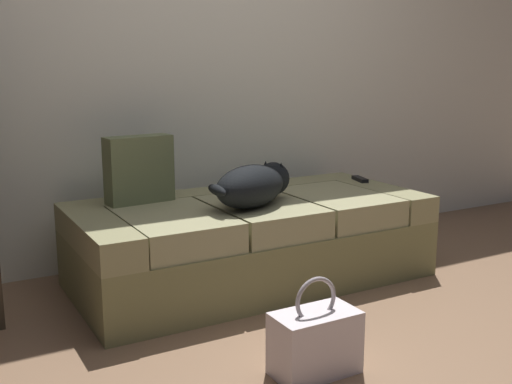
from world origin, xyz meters
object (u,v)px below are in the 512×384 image
couch (251,240)px  throw_pillow (139,169)px  dog_dark (254,185)px  tv_remote (360,179)px  handbag (315,342)px

couch → throw_pillow: bearing=156.4°
dog_dark → throw_pillow: throw_pillow is taller
dog_dark → tv_remote: (0.88, 0.26, -0.09)m
throw_pillow → handbag: throw_pillow is taller
handbag → dog_dark: bearing=75.0°
tv_remote → handbag: (-1.11, -1.14, -0.32)m
tv_remote → handbag: 1.62m
couch → dog_dark: size_ratio=3.15×
couch → throw_pillow: 0.69m
couch → handbag: couch is taller
dog_dark → tv_remote: dog_dark is taller
dog_dark → handbag: dog_dark is taller
handbag → tv_remote: bearing=45.6°
dog_dark → throw_pillow: bearing=143.2°
couch → dog_dark: dog_dark is taller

